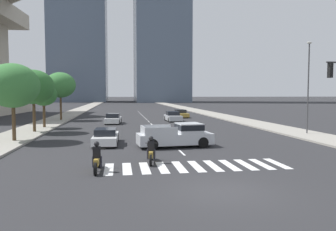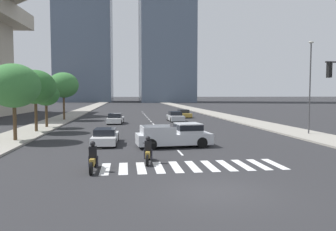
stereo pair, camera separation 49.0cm
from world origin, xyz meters
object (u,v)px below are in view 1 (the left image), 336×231
motorcycle_lead (151,152)px  street_tree_nearest (13,86)px  street_lamp_east (308,81)px  pickup_truck (178,135)px  sedan_silver_1 (173,117)px  street_tree_third (44,95)px  sedan_white_2 (106,137)px  street_tree_second (33,87)px  sedan_white_3 (113,119)px  sedan_gold_0 (181,114)px  street_tree_fourth (60,85)px  motorcycle_trailing (97,160)px

motorcycle_lead → street_tree_nearest: 13.91m
street_lamp_east → pickup_truck: bearing=-159.3°
pickup_truck → sedan_silver_1: bearing=76.4°
pickup_truck → street_lamp_east: (12.98, 4.90, 4.13)m
street_tree_third → sedan_white_2: bearing=-60.1°
street_tree_second → sedan_white_3: bearing=50.4°
sedan_silver_1 → sedan_white_3: 8.49m
street_tree_nearest → sedan_white_2: bearing=-16.1°
sedan_silver_1 → sedan_white_3: size_ratio=1.01×
sedan_gold_0 → street_tree_third: (-17.84, -14.09, 3.10)m
street_tree_third → sedan_white_3: bearing=32.5°
street_tree_third → sedan_silver_1: bearing=25.0°
street_lamp_east → street_tree_fourth: street_lamp_east is taller
street_tree_third → street_tree_fourth: (0.00, 10.32, 1.33)m
sedan_silver_1 → sedan_white_3: (-8.11, -2.53, -0.02)m
motorcycle_lead → sedan_white_2: (-2.72, 7.03, -0.02)m
motorcycle_lead → street_tree_second: size_ratio=0.38×
sedan_silver_1 → sedan_white_2: bearing=-24.5°
motorcycle_lead → street_tree_fourth: street_tree_fourth is taller
street_tree_second → street_tree_third: street_tree_second is taller
pickup_truck → street_tree_third: bearing=125.5°
street_tree_third → street_lamp_east: bearing=-20.3°
sedan_white_2 → street_tree_nearest: (-7.11, 2.05, 3.85)m
sedan_white_2 → sedan_gold_0: bearing=-20.4°
motorcycle_lead → street_tree_nearest: size_ratio=0.37×
motorcycle_lead → street_lamp_east: bearing=-49.8°
street_tree_nearest → street_tree_third: 10.34m
sedan_gold_0 → street_lamp_east: 24.96m
sedan_white_2 → street_lamp_east: bearing=-78.9°
motorcycle_lead → street_tree_second: 18.50m
sedan_white_2 → motorcycle_trailing: bearing=-178.8°
sedan_gold_0 → sedan_white_2: 28.54m
sedan_white_2 → street_tree_second: size_ratio=0.79×
motorcycle_lead → street_tree_third: 21.96m
sedan_white_3 → street_tree_second: street_tree_second is taller
motorcycle_lead → street_tree_fourth: 31.60m
street_tree_nearest → motorcycle_lead: bearing=-42.7°
sedan_white_3 → pickup_truck: bearing=-160.4°
sedan_silver_1 → street_tree_second: (-15.44, -11.40, 3.82)m
motorcycle_trailing → sedan_white_3: size_ratio=0.51×
motorcycle_lead → pickup_truck: size_ratio=0.41×
motorcycle_trailing → sedan_white_2: 8.62m
pickup_truck → street_tree_fourth: 27.77m
street_tree_fourth → street_tree_second: bearing=-90.0°
sedan_gold_0 → sedan_white_3: 14.10m
pickup_truck → sedan_white_2: pickup_truck is taller
motorcycle_trailing → sedan_silver_1: (8.42, 28.18, 0.04)m
street_tree_nearest → street_tree_third: bearing=90.0°
street_tree_nearest → street_tree_third: size_ratio=1.26×
motorcycle_lead → sedan_white_3: bearing=13.0°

